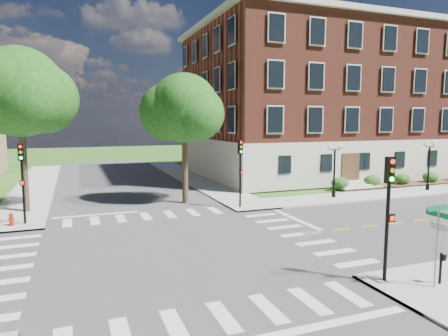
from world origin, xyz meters
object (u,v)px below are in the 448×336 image
object	(u,v)px
twin_lamp_east	(429,163)
push_button_post	(441,266)
fire_hydrant	(11,220)
traffic_signal_nw	(22,173)
street_sign_pole	(438,230)
traffic_signal_ne	(240,164)
twin_lamp_west	(334,167)
traffic_signal_se	(388,202)

from	to	relation	value
twin_lamp_east	push_button_post	bearing A→B (deg)	-136.59
twin_lamp_east	fire_hydrant	world-z (taller)	twin_lamp_east
traffic_signal_nw	street_sign_pole	size ratio (longest dim) A/B	1.55
twin_lamp_east	fire_hydrant	distance (m)	33.00
traffic_signal_ne	street_sign_pole	world-z (taller)	traffic_signal_ne
traffic_signal_ne	twin_lamp_east	world-z (taller)	traffic_signal_ne
traffic_signal_ne	twin_lamp_east	bearing A→B (deg)	1.73
traffic_signal_ne	twin_lamp_west	world-z (taller)	traffic_signal_ne
traffic_signal_nw	traffic_signal_se	bearing A→B (deg)	-45.88
traffic_signal_ne	push_button_post	xyz separation A→B (m)	(1.78, -15.12, -2.39)
traffic_signal_se	twin_lamp_east	distance (m)	23.44
traffic_signal_nw	push_button_post	bearing A→B (deg)	-44.53
twin_lamp_east	street_sign_pole	world-z (taller)	twin_lamp_east
traffic_signal_se	fire_hydrant	xyz separation A→B (m)	(-14.65, 14.21, -2.72)
twin_lamp_west	fire_hydrant	size ratio (longest dim) A/B	5.64
traffic_signal_se	push_button_post	bearing A→B (deg)	-30.80
street_sign_pole	push_button_post	distance (m)	1.59
traffic_signal_ne	fire_hydrant	xyz separation A→B (m)	(-14.58, 0.11, -2.72)
traffic_signal_se	traffic_signal_ne	distance (m)	14.10
traffic_signal_se	traffic_signal_nw	world-z (taller)	same
traffic_signal_ne	traffic_signal_nw	xyz separation A→B (m)	(-13.88, 0.29, 0.00)
twin_lamp_east	push_button_post	world-z (taller)	twin_lamp_east
traffic_signal_ne	push_button_post	world-z (taller)	traffic_signal_ne
twin_lamp_west	traffic_signal_nw	bearing A→B (deg)	-178.89
traffic_signal_se	twin_lamp_west	distance (m)	17.06
push_button_post	fire_hydrant	xyz separation A→B (m)	(-16.36, 15.23, -0.33)
push_button_post	traffic_signal_ne	bearing A→B (deg)	96.72
push_button_post	traffic_signal_se	bearing A→B (deg)	149.20
street_sign_pole	push_button_post	world-z (taller)	street_sign_pole
traffic_signal_se	street_sign_pole	distance (m)	1.93
street_sign_pole	fire_hydrant	xyz separation A→B (m)	(-15.91, 15.38, -1.84)
twin_lamp_west	fire_hydrant	bearing A→B (deg)	-178.48
twin_lamp_east	fire_hydrant	xyz separation A→B (m)	(-32.93, -0.44, -2.06)
traffic_signal_ne	traffic_signal_nw	size ratio (longest dim) A/B	1.00
twin_lamp_west	push_button_post	size ratio (longest dim) A/B	3.53
traffic_signal_ne	twin_lamp_west	distance (m)	8.55
push_button_post	twin_lamp_west	bearing A→B (deg)	67.04
traffic_signal_nw	twin_lamp_west	bearing A→B (deg)	1.11
traffic_signal_ne	street_sign_pole	distance (m)	15.35
traffic_signal_se	traffic_signal_ne	size ratio (longest dim) A/B	1.00
traffic_signal_ne	fire_hydrant	bearing A→B (deg)	179.57
traffic_signal_nw	street_sign_pole	bearing A→B (deg)	-45.64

